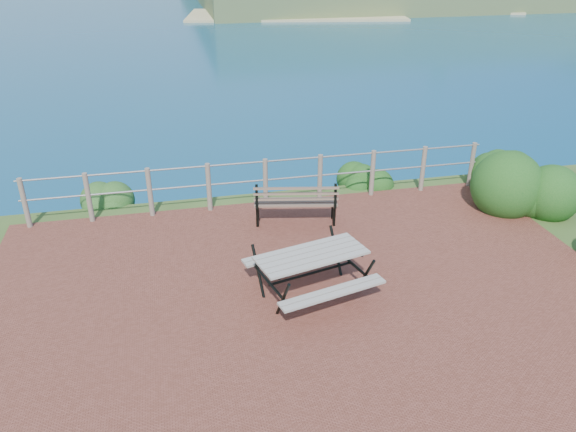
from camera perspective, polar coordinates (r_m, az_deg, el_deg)
ground at (r=8.81m, az=1.72°, el=-8.09°), size 10.00×7.00×0.12m
safety_railing at (r=11.42m, az=-2.31°, el=3.69°), size 9.40×0.10×1.00m
picnic_table at (r=8.60m, az=2.38°, el=-5.44°), size 1.79×1.42×0.71m
park_bench at (r=10.66m, az=0.78°, el=2.08°), size 1.63×0.69×0.89m
shrub_right_front at (r=12.46m, az=22.56°, el=0.70°), size 1.54×1.54×2.18m
shrub_right_edge at (r=13.55m, az=20.49°, el=3.12°), size 1.25×1.25×1.78m
shrub_lip_west at (r=12.30m, az=-18.04°, el=1.15°), size 0.85×0.85×0.62m
shrub_lip_east at (r=12.92m, az=8.00°, el=3.48°), size 0.88×0.88×0.66m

